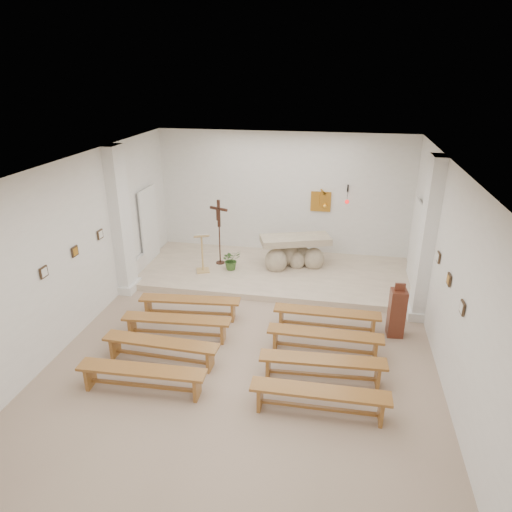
% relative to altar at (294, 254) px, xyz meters
% --- Properties ---
extents(ground, '(7.00, 10.00, 0.00)m').
position_rel_altar_xyz_m(ground, '(-0.48, -3.83, -0.50)').
color(ground, tan).
rests_on(ground, ground).
extents(wall_left, '(0.02, 10.00, 3.50)m').
position_rel_altar_xyz_m(wall_left, '(-3.97, -3.83, 1.25)').
color(wall_left, white).
rests_on(wall_left, ground).
extents(wall_right, '(0.02, 10.00, 3.50)m').
position_rel_altar_xyz_m(wall_right, '(3.01, -3.83, 1.25)').
color(wall_right, white).
rests_on(wall_right, ground).
extents(wall_back, '(7.00, 0.02, 3.50)m').
position_rel_altar_xyz_m(wall_back, '(-0.48, 1.16, 1.25)').
color(wall_back, white).
rests_on(wall_back, ground).
extents(ceiling, '(7.00, 10.00, 0.02)m').
position_rel_altar_xyz_m(ceiling, '(-0.48, -3.83, 2.99)').
color(ceiling, silver).
rests_on(ceiling, wall_back).
extents(sanctuary_platform, '(6.98, 3.00, 0.15)m').
position_rel_altar_xyz_m(sanctuary_platform, '(-0.48, -0.33, -0.43)').
color(sanctuary_platform, beige).
rests_on(sanctuary_platform, ground).
extents(pilaster_left, '(0.26, 0.55, 3.50)m').
position_rel_altar_xyz_m(pilaster_left, '(-3.85, -1.83, 1.25)').
color(pilaster_left, white).
rests_on(pilaster_left, ground).
extents(pilaster_right, '(0.26, 0.55, 3.50)m').
position_rel_altar_xyz_m(pilaster_right, '(2.89, -1.83, 1.25)').
color(pilaster_right, white).
rests_on(pilaster_right, ground).
extents(gold_wall_relief, '(0.55, 0.04, 0.55)m').
position_rel_altar_xyz_m(gold_wall_relief, '(0.57, 1.13, 1.15)').
color(gold_wall_relief, gold).
rests_on(gold_wall_relief, wall_back).
extents(sanctuary_lamp, '(0.11, 0.36, 0.44)m').
position_rel_altar_xyz_m(sanctuary_lamp, '(1.27, 0.88, 1.30)').
color(sanctuary_lamp, black).
rests_on(sanctuary_lamp, wall_back).
extents(station_frame_left_front, '(0.03, 0.20, 0.20)m').
position_rel_altar_xyz_m(station_frame_left_front, '(-3.95, -4.63, 1.22)').
color(station_frame_left_front, '#392819').
rests_on(station_frame_left_front, wall_left).
extents(station_frame_left_mid, '(0.03, 0.20, 0.20)m').
position_rel_altar_xyz_m(station_frame_left_mid, '(-3.95, -3.63, 1.22)').
color(station_frame_left_mid, '#392819').
rests_on(station_frame_left_mid, wall_left).
extents(station_frame_left_rear, '(0.03, 0.20, 0.20)m').
position_rel_altar_xyz_m(station_frame_left_rear, '(-3.95, -2.63, 1.22)').
color(station_frame_left_rear, '#392819').
rests_on(station_frame_left_rear, wall_left).
extents(station_frame_right_front, '(0.03, 0.20, 0.20)m').
position_rel_altar_xyz_m(station_frame_right_front, '(2.99, -4.63, 1.22)').
color(station_frame_right_front, '#392819').
rests_on(station_frame_right_front, wall_right).
extents(station_frame_right_mid, '(0.03, 0.20, 0.20)m').
position_rel_altar_xyz_m(station_frame_right_mid, '(2.99, -3.63, 1.22)').
color(station_frame_right_mid, '#392819').
rests_on(station_frame_right_mid, wall_right).
extents(station_frame_right_rear, '(0.03, 0.20, 0.20)m').
position_rel_altar_xyz_m(station_frame_right_rear, '(2.99, -2.63, 1.22)').
color(station_frame_right_rear, '#392819').
rests_on(station_frame_right_rear, wall_right).
extents(radiator_left, '(0.10, 0.85, 0.52)m').
position_rel_altar_xyz_m(radiator_left, '(-3.91, -1.13, -0.23)').
color(radiator_left, silver).
rests_on(radiator_left, ground).
extents(radiator_right, '(0.10, 0.85, 0.52)m').
position_rel_altar_xyz_m(radiator_right, '(2.95, -1.13, -0.23)').
color(radiator_right, silver).
rests_on(radiator_right, ground).
extents(altar, '(1.92, 1.24, 0.92)m').
position_rel_altar_xyz_m(altar, '(0.00, 0.00, 0.00)').
color(altar, '#B9AD8D').
rests_on(altar, sanctuary_platform).
extents(lectern, '(0.46, 0.43, 1.07)m').
position_rel_altar_xyz_m(lectern, '(-2.28, -0.75, 0.17)').
color(lectern, tan).
rests_on(lectern, sanctuary_platform).
extents(crucifix_stand, '(0.51, 0.23, 1.76)m').
position_rel_altar_xyz_m(crucifix_stand, '(-1.98, -0.15, 0.66)').
color(crucifix_stand, '#3B1C12').
rests_on(crucifix_stand, sanctuary_platform).
extents(potted_plant, '(0.63, 0.61, 0.53)m').
position_rel_altar_xyz_m(potted_plant, '(-1.59, -0.48, -0.09)').
color(potted_plant, '#365C25').
rests_on(potted_plant, sanctuary_platform).
extents(donation_pedestal, '(0.33, 0.33, 1.16)m').
position_rel_altar_xyz_m(donation_pedestal, '(2.36, -2.73, 0.01)').
color(donation_pedestal, '#5B281A').
rests_on(donation_pedestal, ground).
extents(bench_left_front, '(2.19, 0.55, 0.46)m').
position_rel_altar_xyz_m(bench_left_front, '(-1.94, -2.82, -0.16)').
color(bench_left_front, '#9F6A2E').
rests_on(bench_left_front, ground).
extents(bench_right_front, '(2.17, 0.34, 0.46)m').
position_rel_altar_xyz_m(bench_right_front, '(0.99, -2.82, -0.16)').
color(bench_right_front, '#9F6A2E').
rests_on(bench_right_front, ground).
extents(bench_left_second, '(2.18, 0.50, 0.46)m').
position_rel_altar_xyz_m(bench_left_second, '(-1.94, -3.66, -0.16)').
color(bench_left_second, '#9F6A2E').
rests_on(bench_left_second, ground).
extents(bench_right_second, '(2.17, 0.36, 0.46)m').
position_rel_altar_xyz_m(bench_right_second, '(0.99, -3.66, -0.16)').
color(bench_right_second, '#9F6A2E').
rests_on(bench_right_second, ground).
extents(bench_left_third, '(2.18, 0.43, 0.46)m').
position_rel_altar_xyz_m(bench_left_third, '(-1.94, -4.50, -0.16)').
color(bench_left_third, '#9F6A2E').
rests_on(bench_left_third, ground).
extents(bench_right_third, '(2.18, 0.46, 0.46)m').
position_rel_altar_xyz_m(bench_right_third, '(0.99, -4.50, -0.16)').
color(bench_right_third, '#9F6A2E').
rests_on(bench_right_third, ground).
extents(bench_left_fourth, '(2.18, 0.42, 0.46)m').
position_rel_altar_xyz_m(bench_left_fourth, '(-1.94, -5.33, -0.16)').
color(bench_left_fourth, '#9F6A2E').
rests_on(bench_left_fourth, ground).
extents(bench_right_fourth, '(2.17, 0.36, 0.46)m').
position_rel_altar_xyz_m(bench_right_fourth, '(0.99, -5.33, -0.16)').
color(bench_right_fourth, '#9F6A2E').
rests_on(bench_right_fourth, ground).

